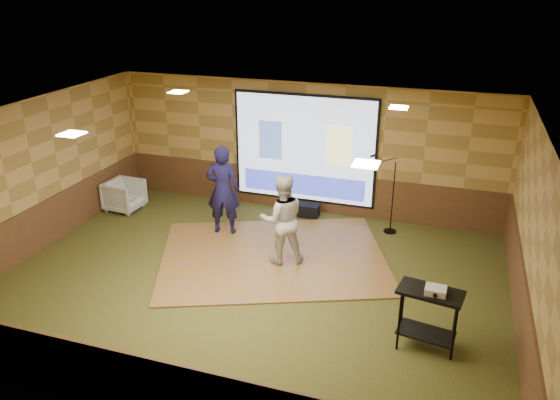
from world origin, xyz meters
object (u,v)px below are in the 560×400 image
(banquet_chair, at_px, (124,195))
(duffel_bag, at_px, (309,210))
(projector_screen, at_px, (304,150))
(projector, at_px, (436,290))
(dance_floor, at_px, (273,256))
(mic_stand, at_px, (389,211))
(player_right, at_px, (282,219))
(av_table, at_px, (429,308))
(player_left, at_px, (223,190))

(banquet_chair, bearing_deg, duffel_bag, -73.24)
(projector_screen, height_order, projector, projector_screen)
(dance_floor, xyz_separation_m, mic_stand, (1.97, 1.89, 0.48))
(player_right, distance_m, av_table, 3.36)
(player_right, relative_size, duffel_bag, 3.74)
(projector_screen, relative_size, dance_floor, 0.76)
(av_table, relative_size, projector, 3.28)
(dance_floor, bearing_deg, player_left, 152.28)
(projector_screen, bearing_deg, mic_stand, -14.92)
(projector_screen, bearing_deg, player_left, -126.21)
(projector_screen, distance_m, dance_floor, 2.84)
(player_left, height_order, banquet_chair, player_left)
(player_right, bearing_deg, av_table, 120.98)
(av_table, height_order, projector, projector)
(av_table, distance_m, duffel_bag, 5.02)
(projector_screen, distance_m, projector, 5.48)
(player_right, relative_size, mic_stand, 1.02)
(mic_stand, bearing_deg, duffel_bag, 158.00)
(projector_screen, height_order, dance_floor, projector_screen)
(dance_floor, height_order, player_right, player_right)
(dance_floor, xyz_separation_m, av_table, (3.07, -1.92, 0.66))
(projector_screen, xyz_separation_m, mic_stand, (2.06, -0.55, -0.98))
(dance_floor, bearing_deg, mic_stand, 43.71)
(player_right, distance_m, duffel_bag, 2.38)
(player_right, distance_m, projector, 3.43)
(mic_stand, bearing_deg, av_table, -88.81)
(projector_screen, height_order, mic_stand, projector_screen)
(projector, height_order, banquet_chair, projector)
(projector_screen, xyz_separation_m, av_table, (3.16, -4.36, -0.80))
(dance_floor, distance_m, projector, 3.83)
(player_right, distance_m, banquet_chair, 4.53)
(av_table, bearing_deg, duffel_bag, 125.96)
(projector, bearing_deg, player_left, 150.75)
(mic_stand, height_order, duffel_bag, mic_stand)
(dance_floor, relative_size, player_right, 2.47)
(dance_floor, distance_m, duffel_bag, 2.12)
(projector_screen, distance_m, player_left, 2.19)
(av_table, bearing_deg, dance_floor, 147.88)
(projector, bearing_deg, projector_screen, 127.80)
(banquet_chair, height_order, duffel_bag, banquet_chair)
(dance_floor, relative_size, banquet_chair, 5.50)
(dance_floor, xyz_separation_m, banquet_chair, (-4.09, 1.13, 0.34))
(player_right, distance_m, mic_stand, 2.70)
(player_right, relative_size, av_table, 1.82)
(dance_floor, bearing_deg, av_table, -32.12)
(dance_floor, distance_m, banquet_chair, 4.26)
(dance_floor, bearing_deg, duffel_bag, 86.41)
(mic_stand, relative_size, duffel_bag, 3.65)
(dance_floor, xyz_separation_m, player_left, (-1.35, 0.71, 0.98))
(dance_floor, height_order, projector, projector)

